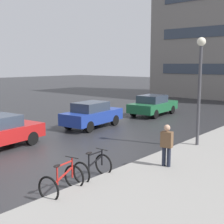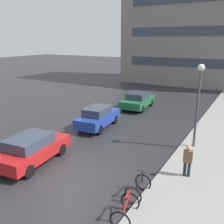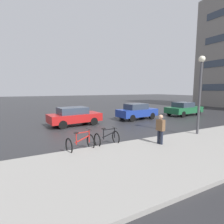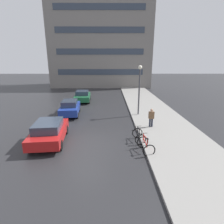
{
  "view_description": "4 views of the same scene",
  "coord_description": "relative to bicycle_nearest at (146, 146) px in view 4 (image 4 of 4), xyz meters",
  "views": [
    {
      "loc": [
        10.25,
        -6.67,
        3.73
      ],
      "look_at": [
        0.17,
        5.17,
        1.34
      ],
      "focal_mm": 50.0,
      "sensor_mm": 36.0,
      "label": 1
    },
    {
      "loc": [
        6.97,
        -7.74,
        6.16
      ],
      "look_at": [
        -0.59,
        5.19,
        1.75
      ],
      "focal_mm": 40.0,
      "sensor_mm": 36.0,
      "label": 2
    },
    {
      "loc": [
        11.33,
        -3.43,
        2.9
      ],
      "look_at": [
        0.68,
        2.09,
        1.34
      ],
      "focal_mm": 28.0,
      "sensor_mm": 36.0,
      "label": 3
    },
    {
      "loc": [
        1.57,
        -10.47,
        5.18
      ],
      "look_at": [
        1.67,
        2.15,
        1.54
      ],
      "focal_mm": 28.0,
      "sensor_mm": 36.0,
      "label": 4
    }
  ],
  "objects": [
    {
      "name": "ground_plane",
      "position": [
        -3.64,
        1.11,
        -0.41
      ],
      "size": [
        140.0,
        140.0,
        0.0
      ],
      "primitive_type": "plane",
      "color": "#28282B"
    },
    {
      "name": "sidewalk_kerb",
      "position": [
        2.36,
        11.11,
        -0.34
      ],
      "size": [
        4.8,
        60.0,
        0.14
      ],
      "primitive_type": "cube",
      "color": "gray",
      "rests_on": "ground"
    },
    {
      "name": "bicycle_nearest",
      "position": [
        0.0,
        0.0,
        0.0
      ],
      "size": [
        0.92,
        1.28,
        1.01
      ],
      "color": "black",
      "rests_on": "ground"
    },
    {
      "name": "bicycle_second",
      "position": [
        -0.18,
        1.46,
        -0.01
      ],
      "size": [
        0.78,
        1.17,
        0.97
      ],
      "color": "black",
      "rests_on": "ground"
    },
    {
      "name": "car_red",
      "position": [
        -6.14,
        1.39,
        0.36
      ],
      "size": [
        2.36,
        4.29,
        1.47
      ],
      "color": "#AD1919",
      "rests_on": "ground"
    },
    {
      "name": "car_blue",
      "position": [
        -6.13,
        7.57,
        0.37
      ],
      "size": [
        2.08,
        4.18,
        1.53
      ],
      "color": "navy",
      "rests_on": "ground"
    },
    {
      "name": "car_green",
      "position": [
        -5.85,
        13.74,
        0.35
      ],
      "size": [
        2.28,
        4.44,
        1.49
      ],
      "color": "#1E6038",
      "rests_on": "ground"
    },
    {
      "name": "pedestrian",
      "position": [
        1.16,
        3.82,
        0.52
      ],
      "size": [
        0.43,
        0.3,
        1.64
      ],
      "color": "#1E2333",
      "rests_on": "ground"
    },
    {
      "name": "streetlamp",
      "position": [
        0.68,
        7.33,
        2.79
      ],
      "size": [
        0.38,
        0.38,
        4.88
      ],
      "color": "#424247",
      "rests_on": "ground"
    },
    {
      "name": "building_facade_main",
      "position": [
        -4.09,
        30.47,
        8.58
      ],
      "size": [
        20.43,
        8.93,
        17.97
      ],
      "color": "gray",
      "rests_on": "ground"
    }
  ]
}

